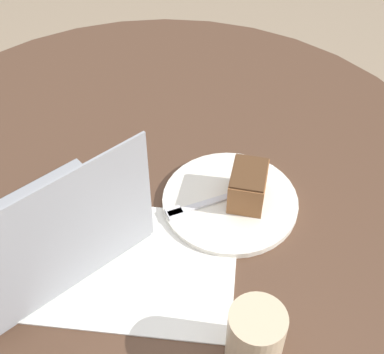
{
  "coord_description": "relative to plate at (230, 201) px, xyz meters",
  "views": [
    {
      "loc": [
        -0.2,
        0.67,
        1.48
      ],
      "look_at": [
        -0.07,
        0.01,
        0.8
      ],
      "focal_mm": 50.0,
      "sensor_mm": 36.0,
      "label": 1
    }
  ],
  "objects": [
    {
      "name": "dining_table",
      "position": [
        0.15,
        -0.03,
        -0.15
      ],
      "size": [
        1.2,
        1.2,
        0.76
      ],
      "color": "#4C3323",
      "rests_on": "ground_plane"
    },
    {
      "name": "paper_document",
      "position": [
        0.17,
        0.16,
        -0.0
      ],
      "size": [
        0.41,
        0.28,
        0.0
      ],
      "rotation": [
        0.0,
        0.0,
        0.08
      ],
      "color": "white",
      "rests_on": "dining_table"
    },
    {
      "name": "plate",
      "position": [
        0.0,
        0.0,
        0.0
      ],
      "size": [
        0.24,
        0.24,
        0.01
      ],
      "color": "silver",
      "rests_on": "dining_table"
    },
    {
      "name": "cake_slice",
      "position": [
        -0.03,
        -0.01,
        0.04
      ],
      "size": [
        0.06,
        0.09,
        0.07
      ],
      "rotation": [
        0.0,
        0.0,
        4.69
      ],
      "color": "brown",
      "rests_on": "plate"
    },
    {
      "name": "fork",
      "position": [
        0.05,
        0.02,
        0.01
      ],
      "size": [
        0.15,
        0.11,
        0.0
      ],
      "rotation": [
        0.0,
        0.0,
        6.86
      ],
      "color": "silver",
      "rests_on": "plate"
    },
    {
      "name": "coffee_glass",
      "position": [
        -0.07,
        0.28,
        0.05
      ],
      "size": [
        0.08,
        0.08,
        0.1
      ],
      "color": "#C6AD89",
      "rests_on": "dining_table"
    },
    {
      "name": "laptop",
      "position": [
        0.28,
        0.17,
        0.04
      ],
      "size": [
        0.37,
        0.38,
        0.24
      ],
      "rotation": [
        0.0,
        0.0,
        4.05
      ],
      "color": "gray",
      "rests_on": "dining_table"
    }
  ]
}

